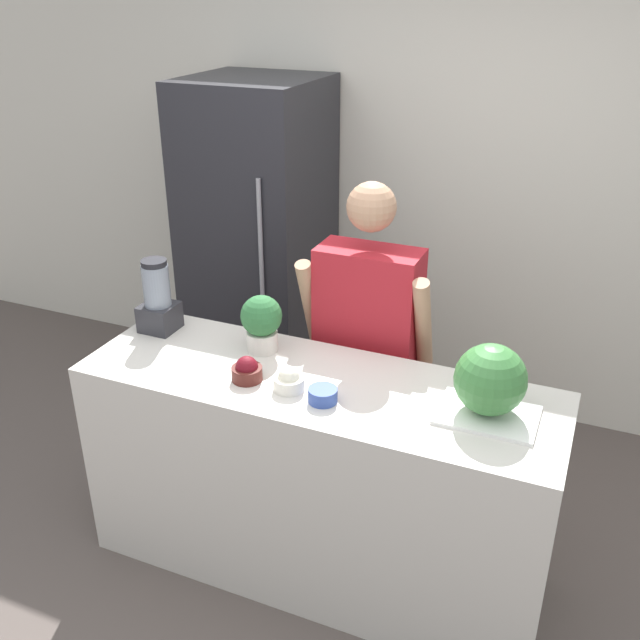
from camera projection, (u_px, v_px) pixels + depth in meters
name	position (u px, v px, depth m)	size (l,w,h in m)	color
ground_plane	(288.00, 612.00, 2.92)	(14.00, 14.00, 0.00)	#564C47
wall_back	(433.00, 186.00, 3.97)	(8.00, 0.06, 2.60)	silver
counter_island	(317.00, 477.00, 2.98)	(1.91, 0.62, 0.93)	beige
refrigerator	(259.00, 248.00, 4.10)	(0.70, 0.74, 1.88)	#232328
person	(367.00, 354.00, 3.22)	(0.59, 0.26, 1.61)	gray
cutting_board	(487.00, 415.00, 2.54)	(0.35, 0.25, 0.01)	white
watermelon	(490.00, 380.00, 2.50)	(0.26, 0.26, 0.26)	#3D7F3D
bowl_cherries	(247.00, 371.00, 2.76)	(0.12, 0.12, 0.10)	#511E19
bowl_cream	(289.00, 381.00, 2.70)	(0.12, 0.12, 0.10)	white
bowl_small_blue	(323.00, 395.00, 2.63)	(0.11, 0.11, 0.05)	#334C9E
blender	(158.00, 300.00, 3.11)	(0.15, 0.15, 0.33)	#28282D
potted_plant	(262.00, 321.00, 2.94)	(0.17, 0.17, 0.25)	beige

